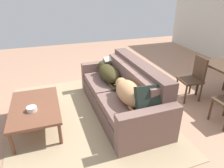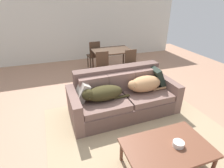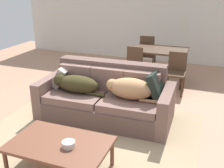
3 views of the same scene
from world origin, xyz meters
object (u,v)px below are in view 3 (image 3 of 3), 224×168
Objects in this scene: couch at (106,98)px; dining_table at (160,53)px; dog_on_right_cushion at (129,88)px; dog_on_left_cushion at (75,84)px; throw_pillow_by_left_arm at (62,77)px; coffee_table at (60,146)px; dining_chair_far_left at (147,52)px; dining_chair_near_left at (133,66)px; bowl_on_coffee_table at (69,144)px; dining_chair_near_right at (176,71)px; throw_pillow_by_right_arm at (158,86)px.

dining_table is at bearing 75.14° from couch.
couch is 0.53m from dog_on_right_cushion.
dining_table is (0.98, 2.24, 0.10)m from dog_on_left_cushion.
throw_pillow_by_left_arm is 1.82m from coffee_table.
dog_on_left_cushion is at bearing 75.51° from dining_chair_far_left.
dining_chair_near_left is (-0.42, 1.59, -0.13)m from dog_on_right_cushion.
dog_on_left_cushion is 0.79× the size of coffee_table.
bowl_on_coffee_table is 0.18× the size of dining_chair_near_right.
dining_table is (-0.36, 2.01, 0.04)m from throw_pillow_by_right_arm.
dining_chair_far_left is at bearing 89.68° from coffee_table.
dining_table is at bearing 123.32° from dining_chair_far_left.
coffee_table is 1.24× the size of dining_chair_far_left.
dining_chair_far_left is at bearing 92.31° from dining_chair_near_left.
dog_on_left_cushion is 1.73m from dining_chair_near_left.
dining_chair_far_left is (-0.38, 2.77, -0.10)m from dog_on_right_cushion.
dog_on_right_cushion is 1.29m from throw_pillow_by_left_arm.
dog_on_left_cushion is 1.59m from bowl_on_coffee_table.
dog_on_left_cushion reaches higher than coffee_table.
dog_on_right_cushion is 1.03× the size of dining_chair_near_right.
coffee_table is (0.88, -1.58, -0.25)m from throw_pillow_by_left_arm.
throw_pillow_by_right_arm reaches higher than throw_pillow_by_left_arm.
couch is at bearing -1.65° from throw_pillow_by_left_arm.
coffee_table is 4.22m from dining_chair_far_left.
bowl_on_coffee_table is at bearing -66.65° from dog_on_left_cushion.
dining_chair_near_right is at bearing 86.62° from throw_pillow_by_right_arm.
bowl_on_coffee_table is at bearing -83.33° from dining_chair_near_left.
throw_pillow_by_right_arm is at bearing 67.81° from bowl_on_coffee_table.
couch is 0.58m from dog_on_left_cushion.
throw_pillow_by_left_arm reaches higher than coffee_table.
throw_pillow_by_right_arm is 1.84m from coffee_table.
dining_table is at bearing 56.89° from throw_pillow_by_left_arm.
dining_chair_near_right is at bearing 7.36° from dining_chair_near_left.
throw_pillow_by_left_arm is 0.39× the size of dining_chair_far_left.
dining_chair_near_right is (1.43, 1.70, -0.12)m from dog_on_left_cushion.
throw_pillow_by_right_arm is (1.34, 0.23, 0.06)m from dog_on_left_cushion.
throw_pillow_by_left_arm is at bearing -140.03° from dining_chair_near_right.
coffee_table is 1.33× the size of dining_chair_near_left.
bowl_on_coffee_table is at bearing -13.38° from coffee_table.
throw_pillow_by_right_arm reaches higher than dog_on_right_cushion.
dining_table is (1.34, 2.06, 0.08)m from throw_pillow_by_left_arm.
dog_on_left_cushion is 1.36m from throw_pillow_by_right_arm.
throw_pillow_by_right_arm is 1.49m from dining_chair_near_right.
dining_chair_near_left is (-0.83, 1.42, -0.17)m from throw_pillow_by_right_arm.
dining_table is at bearing 86.99° from dog_on_right_cushion.
dining_chair_far_left is (-0.88, 1.12, 0.04)m from dining_chair_near_right.
dining_chair_near_left is 1.18m from dining_chair_far_left.
couch is 14.59× the size of bowl_on_coffee_table.
dog_on_left_cushion is 1.06× the size of dog_on_right_cushion.
throw_pillow_by_right_arm is 2.04m from dining_table.
couch is 2.57× the size of dog_on_right_cushion.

